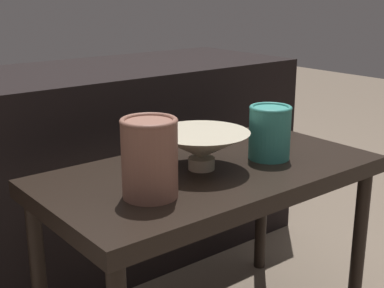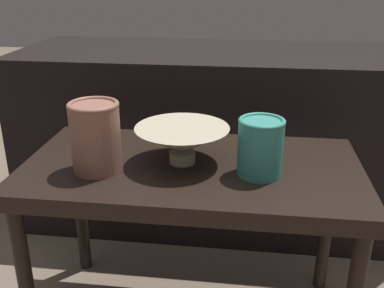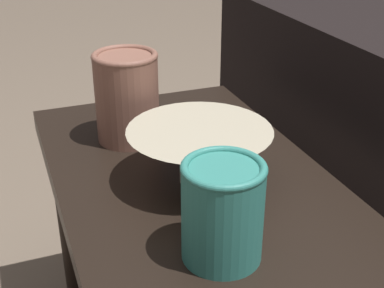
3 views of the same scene
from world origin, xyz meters
name	(u,v)px [view 1 (image 1 of 3)]	position (x,y,z in m)	size (l,w,h in m)	color
table	(210,188)	(0.00, 0.00, 0.42)	(0.81, 0.43, 0.47)	black
couch_backdrop	(94,166)	(0.00, 0.58, 0.32)	(1.36, 0.50, 0.64)	black
bowl	(202,146)	(-0.02, 0.01, 0.53)	(0.23, 0.23, 0.09)	#B2A88E
vase_textured_left	(150,157)	(-0.21, -0.06, 0.55)	(0.12, 0.12, 0.16)	brown
vase_colorful_right	(270,131)	(0.16, -0.04, 0.54)	(0.10, 0.10, 0.13)	teal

